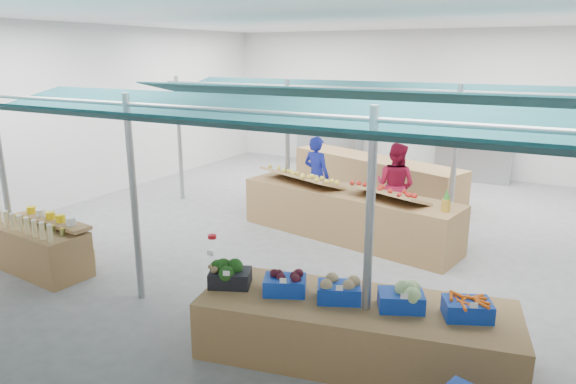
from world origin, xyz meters
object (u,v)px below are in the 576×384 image
bottle_shelf (44,248)px  vendor_left (316,176)px  fruit_counter (347,214)px  vendor_right (395,185)px  veg_counter (355,330)px

bottle_shelf → vendor_left: 5.65m
fruit_counter → vendor_right: (0.60, 1.10, 0.41)m
bottle_shelf → veg_counter: 5.42m
vendor_right → bottle_shelf: bearing=59.5°
vendor_left → vendor_right: size_ratio=1.00×
bottle_shelf → fruit_counter: bottle_shelf is taller
bottle_shelf → vendor_right: size_ratio=0.99×
bottle_shelf → vendor_left: vendor_left is taller
bottle_shelf → vendor_left: size_ratio=0.99×
vendor_right → veg_counter: bearing=112.7°
fruit_counter → vendor_left: (-1.20, 1.10, 0.41)m
vendor_left → bottle_shelf: bearing=73.5°
bottle_shelf → vendor_left: (2.54, 5.03, 0.47)m
veg_counter → vendor_right: (-1.07, 4.90, 0.53)m
bottle_shelf → veg_counter: size_ratio=0.48×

